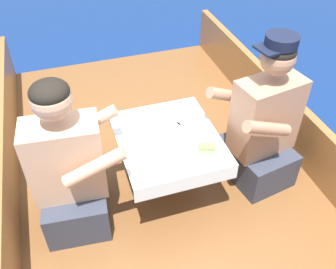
{
  "coord_description": "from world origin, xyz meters",
  "views": [
    {
      "loc": [
        -0.53,
        -1.6,
        2.24
      ],
      "look_at": [
        0.0,
        0.03,
        0.78
      ],
      "focal_mm": 40.0,
      "sensor_mm": 36.0,
      "label": 1
    }
  ],
  "objects_px": {
    "person_starboard": "(262,128)",
    "sandwich": "(206,149)",
    "person_port": "(70,172)",
    "coffee_cup_starboard": "(170,137)",
    "coffee_cup_port": "(172,113)"
  },
  "relations": [
    {
      "from": "coffee_cup_port",
      "to": "person_starboard",
      "type": "bearing_deg",
      "value": -26.07
    },
    {
      "from": "person_port",
      "to": "person_starboard",
      "type": "height_order",
      "value": "person_starboard"
    },
    {
      "from": "person_port",
      "to": "coffee_cup_starboard",
      "type": "bearing_deg",
      "value": 8.43
    },
    {
      "from": "person_starboard",
      "to": "sandwich",
      "type": "xyz_separation_m",
      "value": [
        -0.44,
        -0.12,
        0.05
      ]
    },
    {
      "from": "coffee_cup_port",
      "to": "person_port",
      "type": "bearing_deg",
      "value": -160.18
    },
    {
      "from": "coffee_cup_port",
      "to": "sandwich",
      "type": "bearing_deg",
      "value": -77.85
    },
    {
      "from": "person_port",
      "to": "coffee_cup_port",
      "type": "height_order",
      "value": "person_port"
    },
    {
      "from": "sandwich",
      "to": "coffee_cup_starboard",
      "type": "height_order",
      "value": "same"
    },
    {
      "from": "person_port",
      "to": "sandwich",
      "type": "distance_m",
      "value": 0.78
    },
    {
      "from": "person_port",
      "to": "person_starboard",
      "type": "xyz_separation_m",
      "value": [
        1.2,
        -0.01,
        0.02
      ]
    },
    {
      "from": "person_starboard",
      "to": "sandwich",
      "type": "relative_size",
      "value": 7.93
    },
    {
      "from": "person_starboard",
      "to": "sandwich",
      "type": "bearing_deg",
      "value": 5.98
    },
    {
      "from": "person_port",
      "to": "coffee_cup_port",
      "type": "distance_m",
      "value": 0.73
    },
    {
      "from": "person_starboard",
      "to": "sandwich",
      "type": "distance_m",
      "value": 0.46
    },
    {
      "from": "coffee_cup_port",
      "to": "coffee_cup_starboard",
      "type": "height_order",
      "value": "coffee_cup_port"
    }
  ]
}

